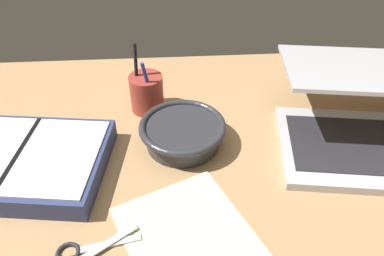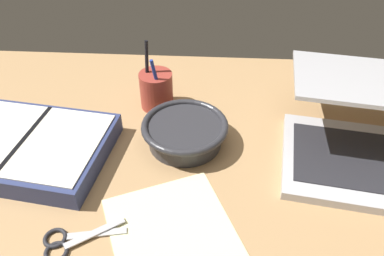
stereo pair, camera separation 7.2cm
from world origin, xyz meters
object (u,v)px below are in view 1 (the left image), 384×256
(laptop, at_px, (363,120))
(scissors, at_px, (80,255))
(bowl, at_px, (183,132))
(pen_cup, at_px, (147,93))
(planner, at_px, (22,162))

(laptop, relative_size, scissors, 2.88)
(bowl, xyz_separation_m, pen_cup, (-0.08, 0.13, 0.01))
(bowl, relative_size, planner, 0.52)
(bowl, xyz_separation_m, scissors, (-0.17, -0.26, -0.03))
(laptop, bearing_deg, planner, -167.80)
(planner, bearing_deg, pen_cup, 46.14)
(bowl, distance_m, scissors, 0.31)
(scissors, bearing_deg, pen_cup, 53.06)
(pen_cup, bearing_deg, bowl, -59.54)
(scissors, bearing_deg, bowl, 33.03)
(bowl, relative_size, pen_cup, 1.11)
(planner, height_order, scissors, planner)
(pen_cup, height_order, planner, pen_cup)
(laptop, bearing_deg, scissors, -147.33)
(pen_cup, relative_size, planner, 0.47)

